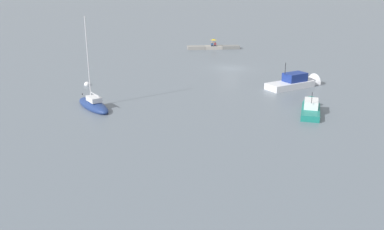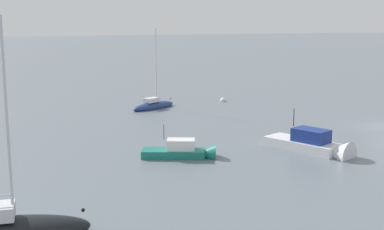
{
  "view_description": "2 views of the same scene",
  "coord_description": "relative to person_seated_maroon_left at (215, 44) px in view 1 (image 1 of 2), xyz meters",
  "views": [
    {
      "loc": [
        10.32,
        55.96,
        11.95
      ],
      "look_at": [
        7.59,
        25.76,
        1.93
      ],
      "focal_mm": 39.05,
      "sensor_mm": 36.0,
      "label": 1
    },
    {
      "loc": [
        -38.07,
        31.52,
        9.65
      ],
      "look_at": [
        4.59,
        16.57,
        1.3
      ],
      "focal_mm": 49.46,
      "sensor_mm": 36.0,
      "label": 2
    }
  ],
  "objects": [
    {
      "name": "person_seated_maroon_left",
      "position": [
        0.0,
        0.0,
        0.0
      ],
      "size": [
        0.46,
        0.65,
        0.73
      ],
      "rotation": [
        0.0,
        0.0,
        -0.14
      ],
      "color": "#1E2333",
      "rests_on": "seawall_pier"
    },
    {
      "name": "seawall_pier",
      "position": [
        0.29,
        -0.09,
        -0.53
      ],
      "size": [
        9.15,
        1.68,
        0.55
      ],
      "color": "slate",
      "rests_on": "ground_plane"
    },
    {
      "name": "motorboat_white_far",
      "position": [
        -5.58,
        27.17,
        -0.41
      ],
      "size": [
        6.96,
        4.73,
        3.77
      ],
      "rotation": [
        0.0,
        0.0,
        2.01
      ],
      "color": "silver",
      "rests_on": "ground_plane"
    },
    {
      "name": "person_seated_blue_right",
      "position": [
        0.56,
        0.05,
        0.0
      ],
      "size": [
        0.46,
        0.65,
        0.73
      ],
      "rotation": [
        0.0,
        0.0,
        -0.14
      ],
      "color": "#1E2333",
      "rests_on": "seawall_pier"
    },
    {
      "name": "motorboat_teal_near",
      "position": [
        -3.74,
        36.52,
        -0.5
      ],
      "size": [
        3.34,
        5.38,
        2.9
      ],
      "rotation": [
        0.0,
        0.0,
        2.77
      ],
      "color": "#197266",
      "rests_on": "ground_plane"
    },
    {
      "name": "mooring_buoy_near",
      "position": [
        18.52,
        24.4,
        -0.69
      ],
      "size": [
        0.66,
        0.66,
        0.66
      ],
      "color": "white",
      "rests_on": "ground_plane"
    },
    {
      "name": "ground_plane",
      "position": [
        0.29,
        16.44,
        -0.81
      ],
      "size": [
        500.0,
        500.0,
        0.0
      ],
      "primitive_type": "plane",
      "color": "slate"
    },
    {
      "name": "sailboat_navy_far",
      "position": [
        16.61,
        33.31,
        -0.51
      ],
      "size": [
        4.39,
        5.9,
        8.88
      ],
      "rotation": [
        0.0,
        0.0,
        3.67
      ],
      "color": "navy",
      "rests_on": "ground_plane"
    },
    {
      "name": "umbrella_open_yellow",
      "position": [
        0.27,
        -0.06,
        0.84
      ],
      "size": [
        1.11,
        1.11,
        1.25
      ],
      "color": "black",
      "rests_on": "seawall_pier"
    }
  ]
}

